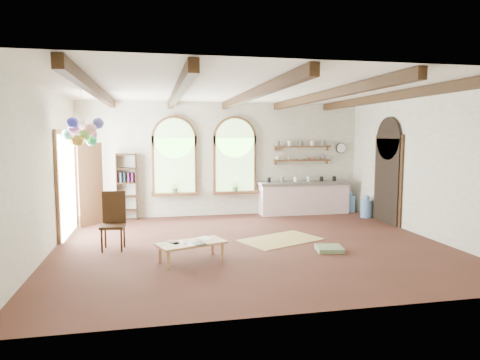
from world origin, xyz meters
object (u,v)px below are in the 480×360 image
object	(u,v)px
coffee_table	(191,244)
side_chair	(113,233)
kitchen_counter	(304,197)
balloon_cluster	(83,132)

from	to	relation	value
coffee_table	side_chair	size ratio (longest dim) A/B	1.15
kitchen_counter	balloon_cluster	size ratio (longest dim) A/B	2.34
coffee_table	side_chair	bearing A→B (deg)	143.38
side_chair	kitchen_counter	bearing A→B (deg)	30.52
coffee_table	side_chair	world-z (taller)	side_chair
side_chair	balloon_cluster	xyz separation A→B (m)	(-0.60, 0.61, 2.02)
kitchen_counter	balloon_cluster	distance (m)	6.46
side_chair	balloon_cluster	world-z (taller)	balloon_cluster
kitchen_counter	balloon_cluster	bearing A→B (deg)	-157.17
coffee_table	balloon_cluster	distance (m)	3.36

